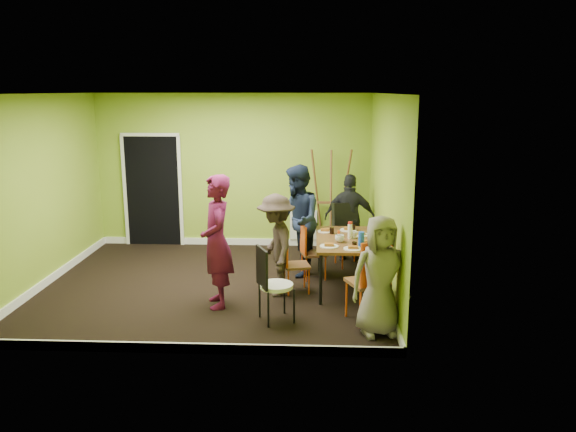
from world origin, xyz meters
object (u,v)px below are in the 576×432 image
(chair_back_end, at_px, (346,221))
(easel, at_px, (331,200))
(chair_left_near, at_px, (292,260))
(person_left_near, at_px, (276,245))
(orange_bottle, at_px, (339,233))
(person_front_end, at_px, (380,276))
(blue_bottle, at_px, (361,239))
(thermos, at_px, (350,231))
(person_left_far, at_px, (297,221))
(person_back_end, at_px, (350,218))
(chair_front_end, at_px, (371,277))
(chair_left_far, at_px, (309,249))
(chair_bentwood, at_px, (271,281))
(dining_table, at_px, (347,242))
(person_standing, at_px, (217,242))

(chair_back_end, xyz_separation_m, easel, (-0.23, 0.81, 0.19))
(chair_left_near, distance_m, person_left_near, 0.34)
(orange_bottle, height_order, person_front_end, person_front_end)
(easel, height_order, orange_bottle, easel)
(blue_bottle, height_order, person_left_near, person_left_near)
(easel, distance_m, thermos, 2.08)
(easel, relative_size, person_left_far, 1.06)
(person_back_end, bearing_deg, easel, -54.34)
(chair_front_end, distance_m, person_front_end, 0.33)
(chair_left_far, xyz_separation_m, person_back_end, (0.68, 1.00, 0.26))
(chair_back_end, relative_size, orange_bottle, 13.75)
(thermos, distance_m, person_back_end, 1.41)
(chair_front_end, distance_m, chair_bentwood, 1.23)
(chair_bentwood, distance_m, person_left_far, 1.92)
(dining_table, distance_m, person_standing, 1.95)
(chair_bentwood, relative_size, person_back_end, 0.65)
(blue_bottle, bearing_deg, person_left_far, 133.07)
(chair_left_near, xyz_separation_m, easel, (0.61, 2.27, 0.43))
(chair_left_near, bearing_deg, blue_bottle, 66.82)
(chair_bentwood, bearing_deg, chair_left_near, 144.86)
(chair_left_near, relative_size, blue_bottle, 4.35)
(blue_bottle, distance_m, person_front_end, 1.21)
(chair_left_near, height_order, person_standing, person_standing)
(person_front_end, bearing_deg, chair_left_near, 116.79)
(chair_left_near, bearing_deg, chair_bentwood, -24.83)
(chair_left_near, bearing_deg, person_front_end, 25.11)
(chair_front_end, xyz_separation_m, person_left_near, (-1.23, 0.96, 0.12))
(easel, relative_size, orange_bottle, 24.92)
(chair_left_far, bearing_deg, chair_bentwood, -29.64)
(chair_left_near, bearing_deg, person_standing, -73.70)
(easel, relative_size, person_standing, 1.04)
(chair_left_far, bearing_deg, thermos, 41.21)
(easel, height_order, person_back_end, easel)
(chair_left_near, xyz_separation_m, person_left_far, (0.05, 0.81, 0.39))
(chair_left_far, xyz_separation_m, blue_bottle, (0.72, -0.77, 0.37))
(chair_back_end, relative_size, blue_bottle, 5.20)
(person_left_near, bearing_deg, chair_left_near, 101.08)
(chair_back_end, distance_m, orange_bottle, 1.09)
(blue_bottle, relative_size, person_front_end, 0.14)
(dining_table, height_order, person_left_far, person_left_far)
(blue_bottle, relative_size, person_left_near, 0.14)
(person_front_end, bearing_deg, chair_front_end, 91.34)
(chair_left_near, bearing_deg, person_left_near, -78.90)
(easel, xyz_separation_m, person_front_end, (0.48, -3.64, -0.19))
(chair_bentwood, distance_m, blue_bottle, 1.51)
(chair_front_end, height_order, person_left_near, person_left_near)
(chair_front_end, distance_m, thermos, 1.30)
(chair_front_end, bearing_deg, person_standing, 142.97)
(person_left_far, bearing_deg, chair_back_end, 118.57)
(chair_left_near, xyz_separation_m, orange_bottle, (0.68, 0.39, 0.31))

